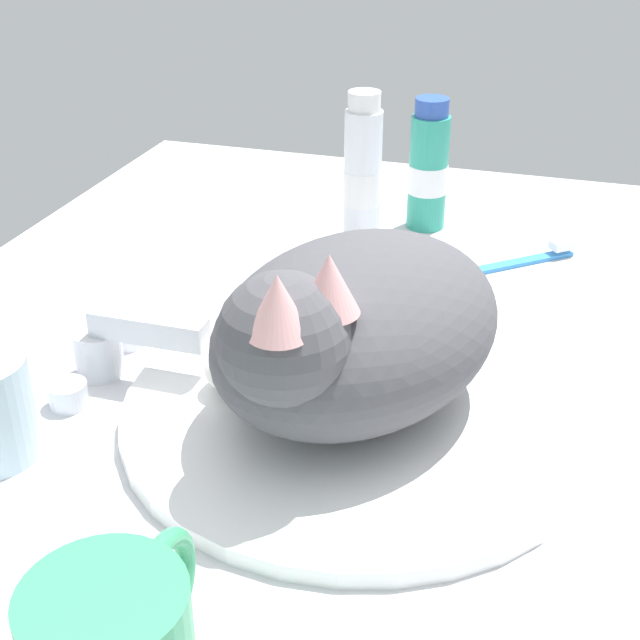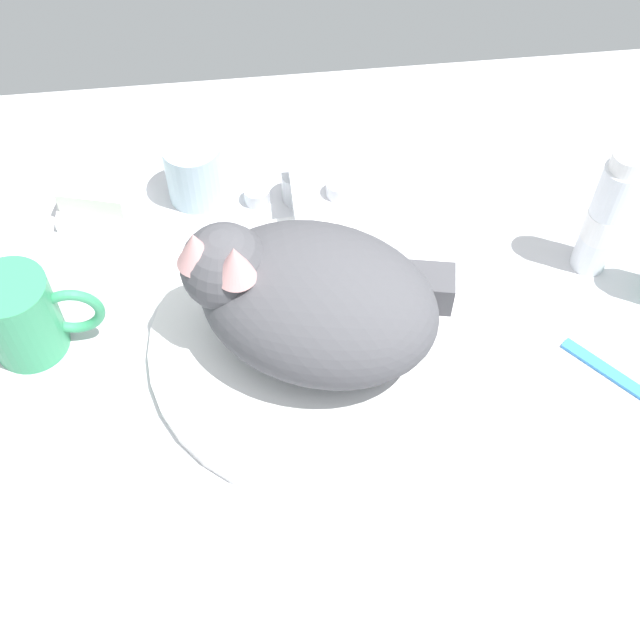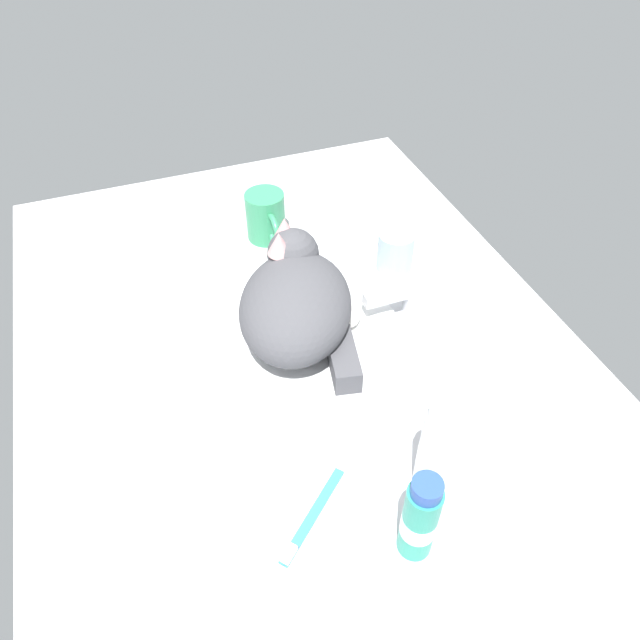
{
  "view_description": "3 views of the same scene",
  "coord_description": "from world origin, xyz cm",
  "views": [
    {
      "loc": [
        -49.6,
        -12.43,
        35.62
      ],
      "look_at": [
        2.7,
        3.48,
        5.8
      ],
      "focal_mm": 49.66,
      "sensor_mm": 36.0,
      "label": 1
    },
    {
      "loc": [
        -5.08,
        -46.01,
        68.62
      ],
      "look_at": [
        0.03,
        -1.08,
        5.9
      ],
      "focal_mm": 47.92,
      "sensor_mm": 36.0,
      "label": 2
    },
    {
      "loc": [
        60.97,
        -18.83,
        66.44
      ],
      "look_at": [
        2.38,
        2.93,
        5.55
      ],
      "focal_mm": 33.37,
      "sensor_mm": 36.0,
      "label": 3
    }
  ],
  "objects": [
    {
      "name": "toothpaste_bottle",
      "position": [
        28.99,
        7.22,
        7.17
      ],
      "size": [
        3.67,
        3.67,
        15.31
      ],
      "color": "white",
      "rests_on": "ground_plane"
    },
    {
      "name": "faucet",
      "position": [
        0.0,
        18.59,
        2.5
      ],
      "size": [
        11.84,
        10.68,
        5.65
      ],
      "color": "silver",
      "rests_on": "ground_plane"
    },
    {
      "name": "toothbrush",
      "position": [
        28.89,
        -8.28,
        0.53
      ],
      "size": [
        10.02,
        11.35,
        1.6
      ],
      "color": "#388CD8",
      "rests_on": "ground_plane"
    },
    {
      "name": "soap_dish",
      "position": [
        -21.63,
        20.99,
        0.6
      ],
      "size": [
        9.0,
        6.4,
        1.2
      ],
      "primitive_type": "cube",
      "color": "white",
      "rests_on": "ground_plane"
    },
    {
      "name": "coffee_mug",
      "position": [
        -27.15,
        3.46,
        4.53
      ],
      "size": [
        11.36,
        7.13,
        9.07
      ],
      "color": "#389966",
      "rests_on": "ground_plane"
    },
    {
      "name": "ground_plane",
      "position": [
        0.0,
        0.0,
        -1.5
      ],
      "size": [
        110.0,
        82.5,
        3.0
      ],
      "primitive_type": "cube",
      "color": "silver"
    },
    {
      "name": "cat",
      "position": [
        -0.85,
        0.52,
        7.39
      ],
      "size": [
        27.43,
        24.27,
        14.35
      ],
      "color": "#4C4C51",
      "rests_on": "sink_basin"
    },
    {
      "name": "sink_basin",
      "position": [
        0.0,
        0.0,
        0.59
      ],
      "size": [
        32.59,
        32.59,
        1.19
      ],
      "primitive_type": "cylinder",
      "color": "white",
      "rests_on": "ground_plane"
    },
    {
      "name": "rinse_cup",
      "position": [
        -11.0,
        21.75,
        3.55
      ],
      "size": [
        6.22,
        6.22,
        7.1
      ],
      "color": "silver",
      "rests_on": "ground_plane"
    },
    {
      "name": "soap_bar",
      "position": [
        -21.63,
        20.99,
        2.44
      ],
      "size": [
        8.19,
        6.48,
        2.49
      ],
      "primitive_type": "cube",
      "rotation": [
        0.0,
        0.0,
        -0.27
      ],
      "color": "silver",
      "rests_on": "soap_dish"
    }
  ]
}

